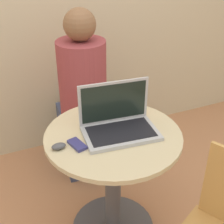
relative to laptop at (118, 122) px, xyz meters
The scene contains 5 objects.
round_table 0.30m from the laptop, 159.19° to the right, with size 0.72×0.72×0.72m.
laptop is the anchor object (origin of this frame).
cell_phone 0.25m from the laptop, behind, with size 0.08×0.12×0.02m.
computer_mouse 0.33m from the laptop, behind, with size 0.07×0.04×0.03m.
person_seated 0.69m from the laptop, 89.02° to the left, with size 0.34×0.51×1.24m.
Camera 1 is at (-0.55, -1.23, 1.63)m, focal length 50.00 mm.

